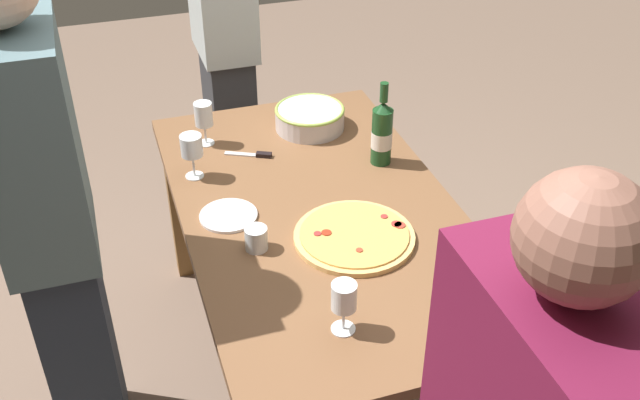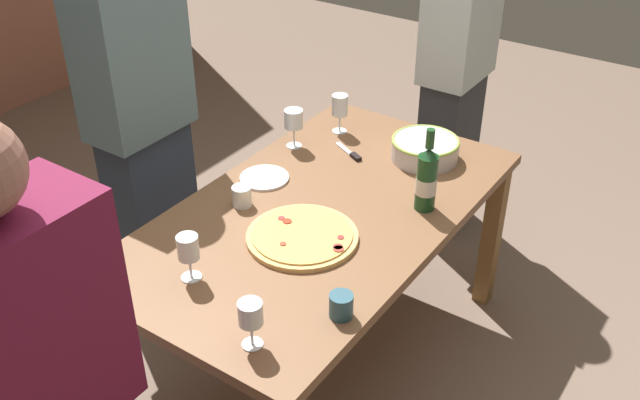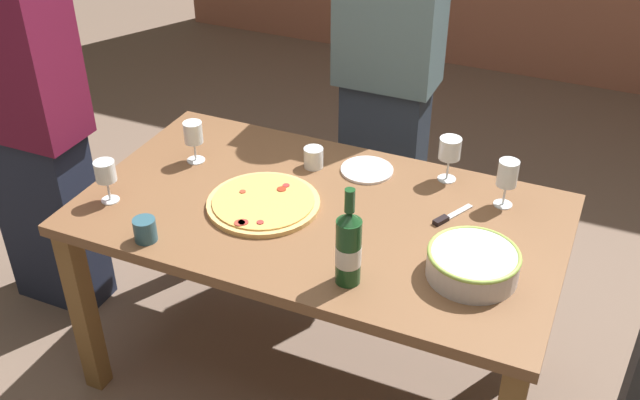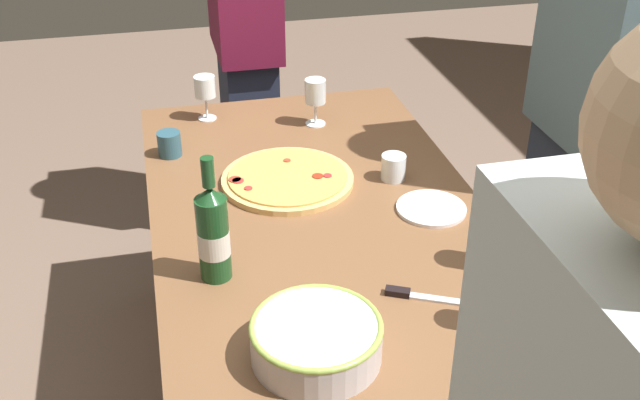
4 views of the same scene
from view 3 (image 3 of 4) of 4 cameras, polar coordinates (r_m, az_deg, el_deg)
The scene contains 15 objects.
ground_plane at distance 2.97m, azimuth -0.00°, elevation -12.84°, with size 8.00×8.00×0.00m, color #786151.
dining_table at distance 2.53m, azimuth -0.00°, elevation -2.51°, with size 1.60×0.90×0.75m.
pizza at distance 2.50m, azimuth -4.36°, elevation -0.23°, with size 0.38×0.38×0.03m.
serving_bowl at distance 2.22m, azimuth 11.63°, elevation -4.73°, with size 0.27×0.27×0.09m.
wine_bottle at distance 2.11m, azimuth 2.20°, elevation -3.63°, with size 0.08×0.08×0.32m.
wine_glass_near_pizza at distance 2.52m, azimuth 14.15°, elevation 1.81°, with size 0.07×0.07×0.17m.
wine_glass_by_bottle at distance 2.62m, azimuth 9.91°, elevation 3.82°, with size 0.08×0.08×0.16m.
wine_glass_far_left at distance 2.74m, azimuth -9.68°, elevation 5.01°, with size 0.07×0.07×0.16m.
wine_glass_far_right at distance 2.57m, azimuth -16.10°, elevation 1.97°, with size 0.07×0.07×0.15m.
cup_amber at distance 2.70m, azimuth -0.50°, elevation 3.27°, with size 0.07×0.07×0.08m, color white.
cup_ceramic at distance 2.39m, azimuth -13.25°, elevation -2.23°, with size 0.07×0.07×0.08m, color #2E5767.
side_plate at distance 2.69m, azimuth 3.62°, elevation 2.31°, with size 0.19×0.19×0.01m, color white.
pizza_knife at distance 2.47m, azimuth 9.77°, elevation -1.30°, with size 0.10×0.17×0.02m.
person_host at distance 3.05m, azimuth -21.38°, elevation 5.09°, with size 0.44×0.24×1.61m.
person_guest_right at distance 3.11m, azimuth 5.18°, elevation 9.48°, with size 0.41×0.24×1.74m.
Camera 3 is at (0.82, -1.88, 2.14)m, focal length 41.81 mm.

